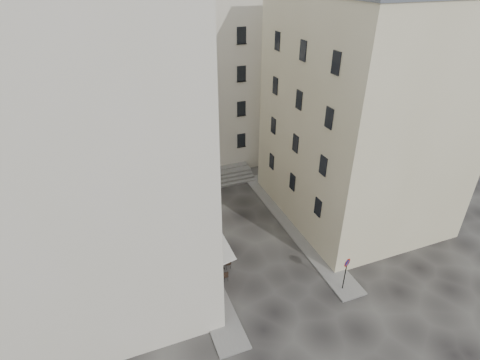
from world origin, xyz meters
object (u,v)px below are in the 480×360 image
bistro_table_a (219,277)px  no_parking_sign (346,268)px  pedestrian (222,252)px  bistro_table_b (222,264)px

bistro_table_a → no_parking_sign: bearing=-26.1°
bistro_table_a → pedestrian: pedestrian is taller
no_parking_sign → bistro_table_a: no_parking_sign is taller
bistro_table_b → pedestrian: (0.31, 0.92, 0.30)m
bistro_table_b → pedestrian: size_ratio=0.85×
no_parking_sign → bistro_table_a: bearing=133.9°
bistro_table_b → bistro_table_a: bearing=-117.0°
no_parking_sign → bistro_table_b: 8.85m
bistro_table_b → pedestrian: 1.02m
pedestrian → no_parking_sign: bearing=133.5°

